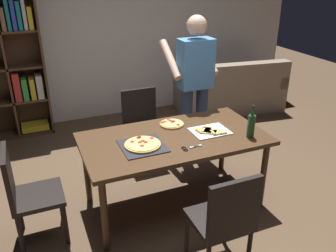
{
  "coord_description": "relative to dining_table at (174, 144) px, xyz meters",
  "views": [
    {
      "loc": [
        -1.2,
        -2.7,
        2.22
      ],
      "look_at": [
        0.0,
        0.15,
        0.8
      ],
      "focal_mm": 37.46,
      "sensor_mm": 36.0,
      "label": 1
    }
  ],
  "objects": [
    {
      "name": "dining_table",
      "position": [
        0.0,
        0.0,
        0.0
      ],
      "size": [
        1.74,
        0.92,
        0.75
      ],
      "color": "#4C331E",
      "rests_on": "ground_plane"
    },
    {
      "name": "second_pizza_plain",
      "position": [
        0.09,
        0.26,
        0.08
      ],
      "size": [
        0.24,
        0.24,
        0.03
      ],
      "color": "tan",
      "rests_on": "dining_table"
    },
    {
      "name": "chair_near_camera",
      "position": [
        -0.0,
        -0.95,
        -0.17
      ],
      "size": [
        0.42,
        0.42,
        0.9
      ],
      "color": "black",
      "rests_on": "ground_plane"
    },
    {
      "name": "pizza_slices_on_towel",
      "position": [
        0.36,
        -0.04,
        0.08
      ],
      "size": [
        0.36,
        0.28,
        0.03
      ],
      "color": "white",
      "rests_on": "dining_table"
    },
    {
      "name": "ground_plane",
      "position": [
        0.0,
        0.0,
        -0.68
      ],
      "size": [
        12.0,
        12.0,
        0.0
      ],
      "primitive_type": "plane",
      "color": "brown"
    },
    {
      "name": "wine_bottle",
      "position": [
        0.66,
        -0.28,
        0.19
      ],
      "size": [
        0.07,
        0.07,
        0.32
      ],
      "color": "#194723",
      "rests_on": "dining_table"
    },
    {
      "name": "chair_left_end",
      "position": [
        -1.35,
        0.0,
        -0.17
      ],
      "size": [
        0.42,
        0.42,
        0.9
      ],
      "color": "black",
      "rests_on": "ground_plane"
    },
    {
      "name": "person_serving_pizza",
      "position": [
        0.57,
        0.73,
        0.32
      ],
      "size": [
        0.55,
        0.54,
        1.75
      ],
      "color": "#38476B",
      "rests_on": "ground_plane"
    },
    {
      "name": "couch",
      "position": [
        1.89,
        1.99,
        -0.37
      ],
      "size": [
        1.79,
        1.06,
        0.85
      ],
      "color": "gray",
      "rests_on": "ground_plane"
    },
    {
      "name": "pepperoni_pizza_on_tray",
      "position": [
        -0.34,
        -0.07,
        0.09
      ],
      "size": [
        0.39,
        0.39,
        0.04
      ],
      "color": "#2D2D33",
      "rests_on": "dining_table"
    },
    {
      "name": "back_wall",
      "position": [
        0.0,
        2.6,
        0.72
      ],
      "size": [
        6.4,
        0.1,
        2.8
      ],
      "primitive_type": "cube",
      "color": "silver",
      "rests_on": "ground_plane"
    },
    {
      "name": "kitchen_scissors",
      "position": [
        0.03,
        -0.26,
        0.08
      ],
      "size": [
        0.19,
        0.09,
        0.01
      ],
      "color": "silver",
      "rests_on": "dining_table"
    },
    {
      "name": "chair_far_side",
      "position": [
        0.0,
        0.95,
        -0.17
      ],
      "size": [
        0.42,
        0.42,
        0.9
      ],
      "color": "black",
      "rests_on": "ground_plane"
    }
  ]
}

